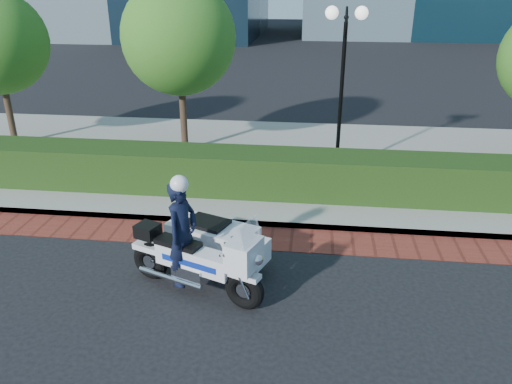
# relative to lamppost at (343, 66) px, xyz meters

# --- Properties ---
(ground) EXTENTS (120.00, 120.00, 0.00)m
(ground) POSITION_rel_lamppost_xyz_m (-1.00, -5.20, -2.96)
(ground) COLOR black
(ground) RESTS_ON ground
(brick_strip) EXTENTS (60.00, 1.00, 0.01)m
(brick_strip) POSITION_rel_lamppost_xyz_m (-1.00, -3.70, -2.95)
(brick_strip) COLOR maroon
(brick_strip) RESTS_ON ground
(sidewalk) EXTENTS (60.00, 8.00, 0.15)m
(sidewalk) POSITION_rel_lamppost_xyz_m (-1.00, 0.80, -2.88)
(sidewalk) COLOR gray
(sidewalk) RESTS_ON ground
(hedge_main) EXTENTS (18.00, 1.20, 1.00)m
(hedge_main) POSITION_rel_lamppost_xyz_m (-1.00, -1.60, -2.31)
(hedge_main) COLOR black
(hedge_main) RESTS_ON sidewalk
(lamppost) EXTENTS (1.02, 0.70, 4.21)m
(lamppost) POSITION_rel_lamppost_xyz_m (0.00, 0.00, 0.00)
(lamppost) COLOR black
(lamppost) RESTS_ON sidewalk
(tree_b) EXTENTS (3.20, 3.20, 4.89)m
(tree_b) POSITION_rel_lamppost_xyz_m (-4.50, 1.30, 0.48)
(tree_b) COLOR #332319
(tree_b) RESTS_ON sidewalk
(police_motorcycle) EXTENTS (2.51, 2.29, 2.11)m
(police_motorcycle) POSITION_rel_lamppost_xyz_m (-2.50, -5.36, -2.23)
(police_motorcycle) COLOR black
(police_motorcycle) RESTS_ON ground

